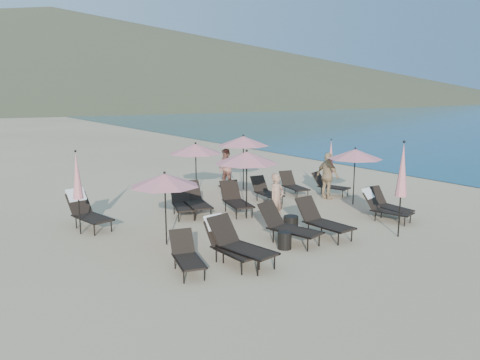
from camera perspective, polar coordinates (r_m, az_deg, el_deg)
ground at (r=14.36m, az=10.51°, el=-6.15°), size 800.00×800.00×0.00m
volcanic_headland at (r=323.52m, az=-19.77°, el=14.01°), size 690.00×690.00×55.00m
lounger_0 at (r=11.04m, az=-6.53°, el=-9.04°), size 0.90×1.57×0.85m
lounger_1 at (r=11.51m, az=-1.43°, el=-7.56°), size 0.73×1.74×1.06m
lounger_2 at (r=13.03m, az=5.82°, el=-5.52°), size 1.14×1.93×1.04m
lounger_3 at (r=13.72m, az=10.01°, el=-4.82°), size 0.81×1.85×1.04m
lounger_4 at (r=15.86m, az=17.05°, el=-3.05°), size 1.00×1.69×1.00m
lounger_5 at (r=16.38m, az=17.54°, el=-2.81°), size 0.71×1.65×0.93m
lounger_6 at (r=15.09m, az=-18.21°, el=-3.55°), size 1.03×1.92×1.13m
lounger_7 at (r=15.89m, az=-6.99°, el=-2.72°), size 1.13×1.80×0.97m
lounger_8 at (r=16.04m, az=-5.47°, el=-2.44°), size 1.07×1.91×1.04m
lounger_9 at (r=16.11m, az=-0.54°, el=-2.37°), size 1.06×1.88×1.02m
lounger_10 at (r=17.79m, az=3.19°, el=-1.31°), size 0.72×1.61×0.91m
lounger_11 at (r=19.35m, az=10.83°, el=-0.56°), size 1.02×1.62×0.87m
lounger_12 at (r=19.05m, az=6.50°, el=-0.57°), size 0.86×1.65×0.90m
lounger_13 at (r=11.43m, az=-0.02°, el=-7.75°), size 1.04×1.95×1.06m
umbrella_open_0 at (r=12.64m, az=-9.17°, el=-0.00°), size 1.89×1.89×2.04m
umbrella_open_1 at (r=15.11m, az=0.82°, el=2.75°), size 2.13×2.13×2.29m
umbrella_open_2 at (r=17.59m, az=13.86°, el=3.08°), size 1.98×1.98×2.13m
umbrella_open_3 at (r=17.97m, az=-5.43°, el=3.81°), size 2.08×2.08×2.24m
umbrella_open_4 at (r=19.75m, az=0.41°, el=4.78°), size 2.19×2.19×2.36m
umbrella_closed_0 at (r=13.92m, az=19.18°, el=1.11°), size 0.33×0.33×2.79m
umbrella_closed_1 at (r=18.62m, az=11.00°, el=2.78°), size 0.27×0.27×2.33m
umbrella_closed_2 at (r=14.23m, az=-19.25°, el=0.45°), size 0.29×0.29×2.49m
side_table_0 at (r=12.58m, az=5.45°, el=-7.34°), size 0.37×0.37×0.46m
side_table_1 at (r=14.14m, az=6.21°, el=-5.31°), size 0.45×0.45×0.47m
beachgoer_a at (r=14.79m, az=4.50°, el=-2.28°), size 0.65×0.50×1.61m
beachgoer_b at (r=20.32m, az=-1.65°, el=1.43°), size 0.94×1.03×1.70m
beachgoer_c at (r=18.42m, az=10.64°, el=0.49°), size 0.49×1.09×1.83m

